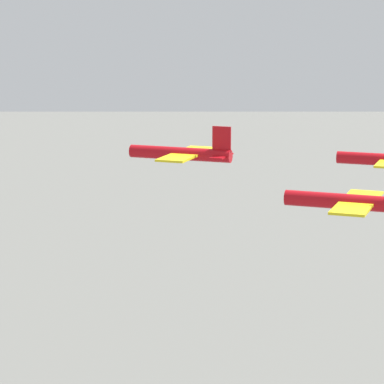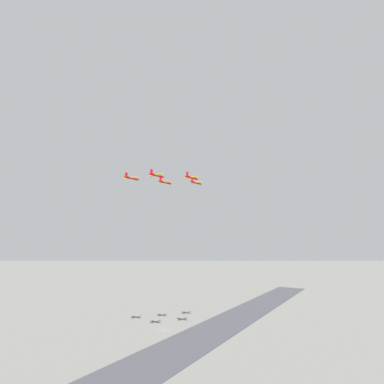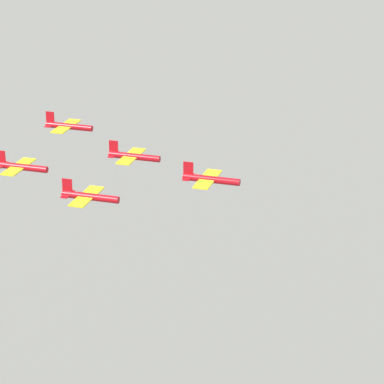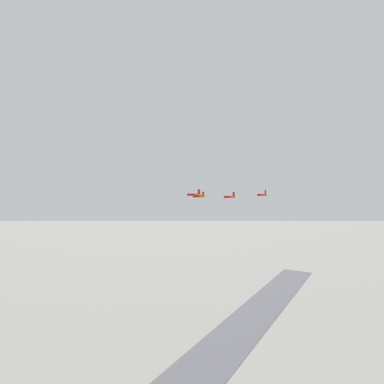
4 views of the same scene
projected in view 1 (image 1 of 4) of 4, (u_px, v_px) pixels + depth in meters
name	position (u px, v px, depth m)	size (l,w,h in m)	color
jet_0	(184.00, 153.00, 84.79)	(9.65, 9.94, 3.34)	#B20C14
jet_1	(354.00, 202.00, 69.43)	(9.65, 9.94, 3.34)	#B20C14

